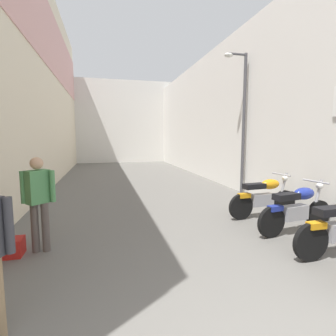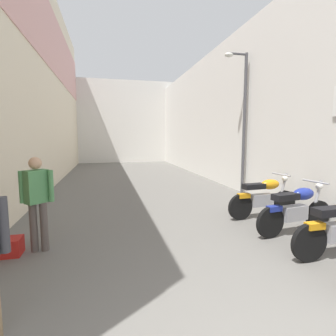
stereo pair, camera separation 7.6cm
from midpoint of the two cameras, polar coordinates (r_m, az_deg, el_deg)
name	(u,v)px [view 1 (the left image)]	position (r m, az deg, el deg)	size (l,w,h in m)	color
ground_plane	(146,194)	(8.75, -5.08, -5.74)	(34.92, 34.92, 0.00)	#66635E
building_left	(40,76)	(10.85, -26.36, 17.52)	(0.45, 18.92, 8.00)	beige
building_right	(218,116)	(11.51, 10.75, 11.13)	(0.45, 18.92, 5.59)	silver
building_far_end	(120,122)	(20.98, -10.50, 9.79)	(9.52, 2.00, 6.11)	silver
motorcycle_third	(297,208)	(5.74, 26.02, -7.91)	(1.84, 0.58, 1.04)	black
motorcycle_fourth	(264,196)	(6.57, 19.95, -5.82)	(1.85, 0.58, 1.04)	black
pedestrian_mid_alley	(39,197)	(4.75, -26.89, -5.73)	(0.52, 0.37, 1.57)	#564C47
plastic_crate	(8,248)	(5.03, -32.00, -14.59)	(0.44, 0.32, 0.28)	red
street_lamp	(241,113)	(8.88, 15.52, 11.45)	(0.79, 0.18, 4.52)	#47474C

